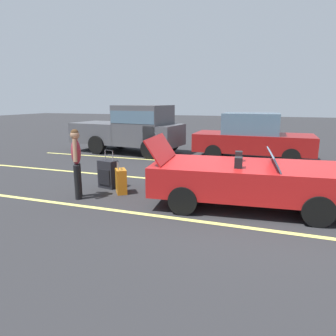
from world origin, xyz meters
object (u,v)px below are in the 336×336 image
parked_pickup_truck_far (134,128)px  suitcase_large_black (108,174)px  convertible_car (256,181)px  parked_sedan_near (252,137)px  suitcase_medium_bright (121,181)px  traveler_person (76,160)px

parked_pickup_truck_far → suitcase_large_black: bearing=-65.8°
convertible_car → parked_sedan_near: size_ratio=0.96×
suitcase_large_black → suitcase_medium_bright: (0.57, -0.34, -0.06)m
suitcase_large_black → suitcase_medium_bright: 0.67m
convertible_car → parked_sedan_near: (-0.43, 5.58, 0.30)m
suitcase_large_black → traveler_person: bearing=-0.9°
parked_sedan_near → suitcase_large_black: bearing=-122.0°
convertible_car → suitcase_large_black: size_ratio=4.29×
suitcase_medium_bright → parked_sedan_near: 6.35m
suitcase_large_black → convertible_car: bearing=98.1°
suitcase_medium_bright → convertible_car: bearing=-33.9°
suitcase_medium_bright → traveler_person: 1.21m
suitcase_large_black → suitcase_medium_bright: size_ratio=1.20×
parked_sedan_near → suitcase_medium_bright: bearing=-116.0°
suitcase_large_black → parked_sedan_near: (3.39, 5.33, 0.52)m
suitcase_medium_bright → parked_sedan_near: size_ratio=0.19×
traveler_person → parked_pickup_truck_far: bearing=72.3°
traveler_person → parked_sedan_near: 7.28m
parked_sedan_near → parked_pickup_truck_far: parked_pickup_truck_far is taller
traveler_person → suitcase_medium_bright: bearing=8.9°
convertible_car → traveler_person: (-4.05, -0.74, 0.34)m
traveler_person → parked_pickup_truck_far: size_ratio=0.32×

